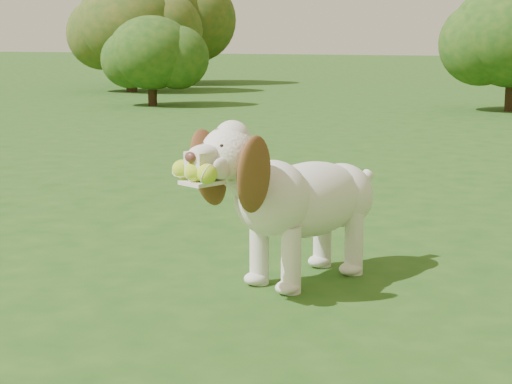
% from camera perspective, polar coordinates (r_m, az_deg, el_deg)
% --- Properties ---
extents(ground, '(80.00, 80.00, 0.00)m').
position_cam_1_polar(ground, '(3.31, 6.45, -6.97)').
color(ground, '#1E4B15').
rests_on(ground, ground).
extents(dog, '(0.62, 1.01, 0.68)m').
position_cam_1_polar(dog, '(3.40, 2.54, -0.17)').
color(dog, white).
rests_on(dog, ground).
extents(shrub_a, '(1.22, 1.22, 1.27)m').
position_cam_1_polar(shrub_a, '(12.30, -6.98, 9.20)').
color(shrub_a, '#382314').
rests_on(shrub_a, ground).
extents(shrub_e, '(1.91, 1.91, 1.98)m').
position_cam_1_polar(shrub_e, '(15.44, -8.38, 10.95)').
color(shrub_e, '#382314').
rests_on(shrub_e, ground).
extents(shrub_g, '(2.33, 2.33, 2.42)m').
position_cam_1_polar(shrub_g, '(17.93, -6.41, 11.72)').
color(shrub_g, '#382314').
rests_on(shrub_g, ground).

